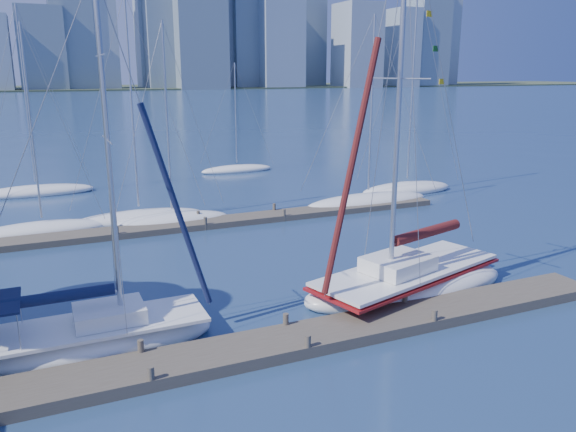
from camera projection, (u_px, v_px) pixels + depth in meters
name	position (u px, v px, depth m)	size (l,w,h in m)	color
ground	(296.00, 346.00, 19.01)	(700.00, 700.00, 0.00)	navy
near_dock	(296.00, 340.00, 18.96)	(26.00, 2.00, 0.40)	#50473B
far_dock	(218.00, 222.00, 33.95)	(30.00, 1.80, 0.36)	#50473B
far_shore	(54.00, 89.00, 303.37)	(800.00, 100.00, 1.50)	#38472D
sailboat_navy	(92.00, 322.00, 18.50)	(8.03, 2.70, 12.46)	white
sailboat_maroon	(408.00, 267.00, 23.25)	(9.98, 5.62, 15.69)	white
bg_boat_0	(43.00, 230.00, 32.09)	(7.46, 4.81, 11.88)	white
bg_boat_1	(140.00, 218.00, 34.62)	(8.37, 3.96, 13.67)	white
bg_boat_2	(173.00, 220.00, 34.09)	(7.28, 3.44, 12.13)	white
bg_boat_4	(368.00, 201.00, 38.92)	(9.61, 5.92, 12.99)	white
bg_boat_5	(407.00, 189.00, 43.03)	(8.06, 5.39, 15.82)	white
bg_boat_6	(37.00, 191.00, 42.23)	(8.58, 4.80, 13.95)	white
bg_boat_7	(237.00, 169.00, 52.03)	(6.92, 4.48, 10.08)	white
skyline	(83.00, 16.00, 274.63)	(502.42, 51.31, 115.58)	#8091A5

